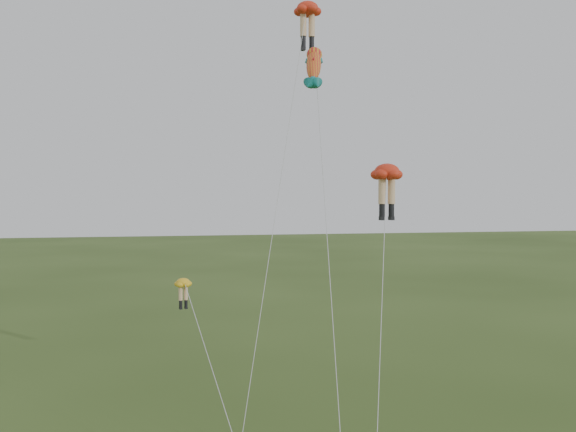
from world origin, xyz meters
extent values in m
ellipsoid|color=red|center=(2.44, 9.44, 22.08)|extent=(1.69, 1.69, 0.80)
cylinder|color=#ECBC8B|center=(2.19, 9.43, 21.13)|extent=(0.36, 0.36, 1.22)
cylinder|color=black|center=(2.19, 9.43, 20.22)|extent=(0.28, 0.28, 0.61)
cube|color=black|center=(2.19, 9.43, 19.82)|extent=(0.22, 0.37, 0.18)
cylinder|color=#ECBC8B|center=(2.68, 9.46, 21.13)|extent=(0.36, 0.36, 1.22)
cylinder|color=black|center=(2.68, 9.46, 20.22)|extent=(0.28, 0.28, 0.61)
cube|color=black|center=(2.68, 9.46, 19.82)|extent=(0.22, 0.37, 0.18)
cylinder|color=silver|center=(-0.10, 5.00, 11.34)|extent=(5.11, 8.93, 22.26)
ellipsoid|color=red|center=(5.37, 4.55, 12.84)|extent=(1.73, 1.73, 0.83)
cylinder|color=#ECBC8B|center=(5.12, 4.54, 11.86)|extent=(0.37, 0.37, 1.26)
cylinder|color=black|center=(5.12, 4.54, 10.92)|extent=(0.29, 0.29, 0.63)
cube|color=black|center=(5.12, 4.54, 10.51)|extent=(0.22, 0.38, 0.18)
cylinder|color=#ECBC8B|center=(5.62, 4.57, 11.86)|extent=(0.37, 0.37, 1.26)
cylinder|color=black|center=(5.62, 4.57, 10.92)|extent=(0.29, 0.29, 0.63)
cube|color=black|center=(5.62, 4.57, 10.51)|extent=(0.22, 0.38, 0.18)
cylinder|color=silver|center=(3.69, 0.53, 6.73)|extent=(3.38, 8.08, 13.04)
ellipsoid|color=yellow|center=(-4.63, 6.19, 7.34)|extent=(1.12, 1.12, 0.45)
cylinder|color=#ECBC8B|center=(-4.76, 6.15, 6.81)|extent=(0.20, 0.20, 0.69)
cylinder|color=black|center=(-4.76, 6.15, 6.29)|extent=(0.16, 0.16, 0.34)
cube|color=black|center=(-4.76, 6.15, 6.07)|extent=(0.17, 0.22, 0.10)
cylinder|color=#ECBC8B|center=(-4.50, 6.23, 6.81)|extent=(0.20, 0.20, 0.69)
cylinder|color=black|center=(-4.50, 6.23, 6.29)|extent=(0.16, 0.16, 0.34)
cube|color=black|center=(-4.50, 6.23, 6.07)|extent=(0.17, 0.22, 0.10)
cylinder|color=silver|center=(-3.49, 1.34, 3.89)|extent=(2.31, 9.72, 7.36)
ellipsoid|color=orange|center=(2.49, 8.16, 18.73)|extent=(1.59, 2.80, 2.65)
sphere|color=orange|center=(2.49, 8.16, 18.73)|extent=(1.21, 1.47, 1.27)
cone|color=#127575|center=(2.49, 8.16, 18.73)|extent=(1.00, 1.35, 1.20)
cone|color=#127575|center=(2.49, 8.16, 18.73)|extent=(1.00, 1.35, 1.20)
cone|color=#127575|center=(2.49, 8.16, 18.73)|extent=(0.57, 0.76, 0.67)
cone|color=#127575|center=(2.49, 8.16, 18.73)|extent=(0.57, 0.76, 0.67)
cone|color=red|center=(2.49, 8.16, 18.73)|extent=(0.61, 0.76, 0.66)
cylinder|color=silver|center=(1.76, 2.64, 9.48)|extent=(1.48, 11.07, 18.53)
camera|label=1|loc=(-5.76, -25.81, 11.82)|focal=40.00mm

